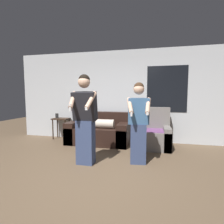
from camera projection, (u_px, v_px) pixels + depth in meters
The scene contains 7 objects.
ground_plane at pixel (94, 181), 2.80m from camera, with size 14.00×14.00×0.00m, color brown.
wall_back at pixel (123, 96), 5.25m from camera, with size 6.71×0.07×2.70m.
couch at pixel (99, 132), 5.02m from camera, with size 1.75×0.87×0.88m.
armchair at pixel (154, 135), 4.60m from camera, with size 0.80×0.80×1.05m.
side_table at pixel (61, 122), 5.53m from camera, with size 0.50×0.36×0.81m.
person_left at pixel (85, 119), 3.43m from camera, with size 0.51×0.49×1.77m.
person_right at pixel (138, 123), 3.48m from camera, with size 0.47×0.49×1.63m.
Camera 1 is at (0.87, -2.56, 1.37)m, focal length 28.00 mm.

